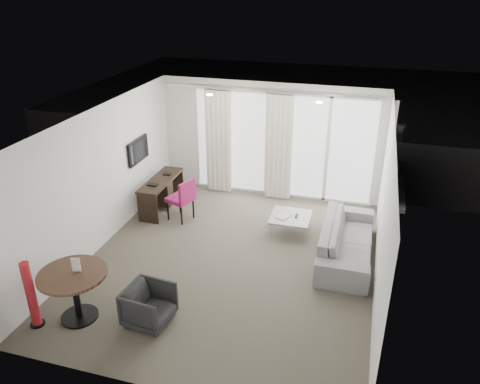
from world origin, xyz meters
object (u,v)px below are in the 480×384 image
(desk_chair, at_px, (180,199))
(round_table, at_px, (76,296))
(coffee_table, at_px, (290,224))
(rattan_chair_a, at_px, (302,166))
(tub_armchair, at_px, (149,305))
(red_lamp, at_px, (31,295))
(sofa, at_px, (347,240))
(rattan_chair_b, at_px, (352,155))
(desk, at_px, (162,194))

(desk_chair, height_order, round_table, desk_chair)
(coffee_table, height_order, rattan_chair_a, rattan_chair_a)
(round_table, distance_m, rattan_chair_a, 6.44)
(round_table, xyz_separation_m, tub_armchair, (1.07, 0.21, -0.10))
(red_lamp, relative_size, rattan_chair_a, 1.35)
(sofa, height_order, rattan_chair_b, rattan_chair_b)
(rattan_chair_a, bearing_deg, sofa, -79.56)
(tub_armchair, xyz_separation_m, sofa, (2.65, 2.60, 0.03))
(desk_chair, xyz_separation_m, tub_armchair, (0.80, -3.10, -0.16))
(round_table, bearing_deg, coffee_table, 52.98)
(rattan_chair_a, bearing_deg, desk_chair, -140.84)
(desk, relative_size, coffee_table, 1.89)
(round_table, bearing_deg, rattan_chair_b, 63.79)
(round_table, height_order, rattan_chair_a, rattan_chair_a)
(coffee_table, relative_size, rattan_chair_b, 1.00)
(desk_chair, relative_size, coffee_table, 1.17)
(desk_chair, distance_m, rattan_chair_a, 3.40)
(sofa, bearing_deg, desk_chair, 81.73)
(red_lamp, distance_m, coffee_table, 4.85)
(desk, relative_size, round_table, 1.48)
(desk_chair, xyz_separation_m, round_table, (-0.27, -3.31, -0.06))
(desk, bearing_deg, coffee_table, -4.79)
(desk_chair, distance_m, red_lamp, 3.71)
(desk, xyz_separation_m, coffee_table, (2.88, -0.24, -0.17))
(tub_armchair, bearing_deg, coffee_table, -19.51)
(round_table, relative_size, coffee_table, 1.28)
(coffee_table, bearing_deg, rattan_chair_a, 94.32)
(coffee_table, bearing_deg, rattan_chair_b, 75.92)
(desk, bearing_deg, round_table, -85.18)
(tub_armchair, distance_m, rattan_chair_b, 7.32)
(desk, distance_m, red_lamp, 3.98)
(desk, xyz_separation_m, rattan_chair_a, (2.69, 2.32, 0.06))
(desk, relative_size, desk_chair, 1.61)
(sofa, distance_m, rattan_chair_a, 3.44)
(desk, height_order, desk_chair, desk_chair)
(sofa, height_order, rattan_chair_a, rattan_chair_a)
(tub_armchair, bearing_deg, rattan_chair_b, -13.77)
(desk, xyz_separation_m, rattan_chair_b, (3.81, 3.46, 0.04))
(desk_chair, distance_m, round_table, 3.33)
(rattan_chair_a, bearing_deg, coffee_table, -98.12)
(desk_chair, bearing_deg, coffee_table, 20.97)
(round_table, distance_m, sofa, 4.66)
(desk, height_order, red_lamp, red_lamp)
(tub_armchair, xyz_separation_m, rattan_chair_a, (1.31, 5.77, 0.10))
(desk, distance_m, rattan_chair_b, 5.15)
(rattan_chair_a, bearing_deg, rattan_chair_b, 32.96)
(tub_armchair, bearing_deg, red_lamp, 114.04)
(desk_chair, height_order, coffee_table, desk_chair)
(desk, distance_m, coffee_table, 2.90)
(coffee_table, distance_m, rattan_chair_a, 2.58)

